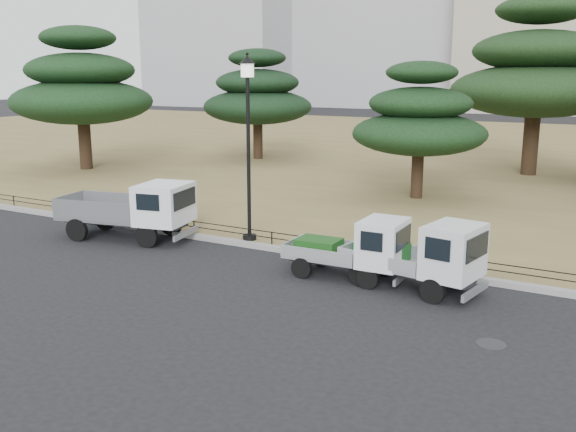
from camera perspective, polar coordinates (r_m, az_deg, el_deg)
The scene contains 14 objects.
ground at distance 17.09m, azimuth -3.33°, elevation -5.53°, with size 220.00×220.00×0.00m, color black.
lawn at distance 45.40m, azimuth 18.21°, elevation 5.32°, with size 120.00×56.00×0.15m, color olive.
curb at distance 19.21m, azimuth 0.89°, elevation -3.22°, with size 120.00×0.25×0.16m, color gray.
truck_large at distance 21.37m, azimuth -13.65°, elevation 0.73°, with size 4.59×2.52×1.89m.
truck_kei_front at distance 16.88m, azimuth 5.93°, elevation -2.86°, with size 3.19×1.45×1.67m.
truck_kei_rear at distance 16.22m, azimuth 11.71°, elevation -3.46°, with size 3.61×1.95×1.80m.
street_lamp at distance 19.77m, azimuth -3.58°, elevation 8.72°, with size 0.51×0.51×5.67m.
pipe_fence at distance 19.24m, azimuth 1.10°, elevation -2.08°, with size 38.00×0.04×0.40m.
tarp_pile at distance 23.96m, azimuth -15.12°, elevation 0.63°, with size 1.48×1.12×0.95m.
manhole at distance 13.70m, azimuth 17.60°, elevation -10.80°, with size 0.60×0.60×0.01m, color #2D2D30.
pine_west_far at distance 36.94m, azimuth -17.91°, elevation 10.81°, with size 7.56×7.56×7.64m.
pine_west_near at distance 39.66m, azimuth -2.73°, elevation 10.62°, with size 6.63×6.63×6.63m.
pine_center_left at distance 27.32m, azimuth 11.62°, elevation 8.36°, with size 5.57×5.57×5.66m.
pine_center_right at distance 35.43m, azimuth 21.21°, elevation 11.78°, with size 8.43×8.43×8.95m.
Camera 1 is at (8.87, -13.62, 5.30)m, focal length 40.00 mm.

